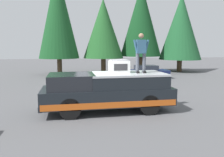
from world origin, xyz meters
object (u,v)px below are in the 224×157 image
(pickup_truck, at_px, (107,91))
(person_on_truck_bed, at_px, (141,52))
(compressor_unit, at_px, (119,66))
(parked_car_navy, at_px, (145,72))

(pickup_truck, distance_m, person_on_truck_bed, 2.21)
(compressor_unit, height_order, parked_car_navy, compressor_unit)
(pickup_truck, xyz_separation_m, person_on_truck_bed, (-0.11, -1.44, 1.68))
(person_on_truck_bed, distance_m, parked_car_navy, 10.55)
(compressor_unit, relative_size, parked_car_navy, 0.20)
(pickup_truck, bearing_deg, compressor_unit, -70.46)
(compressor_unit, xyz_separation_m, parked_car_navy, (9.44, -4.43, -1.35))
(pickup_truck, distance_m, compressor_unit, 1.21)
(compressor_unit, bearing_deg, person_on_truck_bed, -108.75)
(compressor_unit, bearing_deg, parked_car_navy, -25.16)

